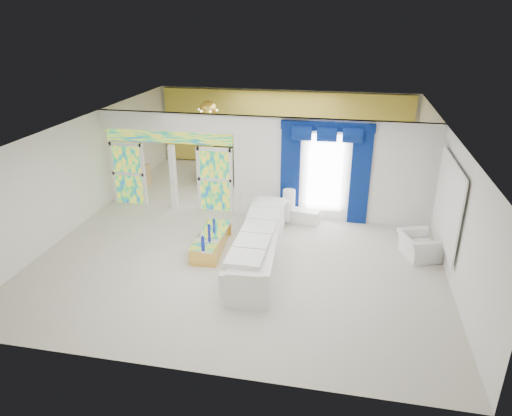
% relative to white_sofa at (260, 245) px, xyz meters
% --- Properties ---
extents(floor, '(12.00, 12.00, 0.00)m').
position_rel_white_sofa_xyz_m(floor, '(-0.54, 1.90, -0.41)').
color(floor, '#B7AF9E').
rests_on(floor, ground).
extents(dividing_wall, '(5.70, 0.18, 3.00)m').
position_rel_white_sofa_xyz_m(dividing_wall, '(1.61, 2.90, 1.09)').
color(dividing_wall, white).
rests_on(dividing_wall, ground).
extents(dividing_header, '(4.30, 0.18, 0.55)m').
position_rel_white_sofa_xyz_m(dividing_header, '(-3.39, 2.90, 2.32)').
color(dividing_header, white).
rests_on(dividing_header, dividing_wall).
extents(stained_panel_left, '(0.95, 0.04, 2.00)m').
position_rel_white_sofa_xyz_m(stained_panel_left, '(-4.82, 2.90, 0.59)').
color(stained_panel_left, '#994C3F').
rests_on(stained_panel_left, ground).
extents(stained_panel_right, '(0.95, 0.04, 2.00)m').
position_rel_white_sofa_xyz_m(stained_panel_right, '(-1.97, 2.90, 0.59)').
color(stained_panel_right, '#994C3F').
rests_on(stained_panel_right, ground).
extents(stained_transom, '(4.00, 0.05, 0.35)m').
position_rel_white_sofa_xyz_m(stained_transom, '(-3.39, 2.90, 1.84)').
color(stained_transom, '#994C3F').
rests_on(stained_transom, dividing_header).
extents(window_pane, '(1.00, 0.02, 2.30)m').
position_rel_white_sofa_xyz_m(window_pane, '(1.36, 2.80, 1.04)').
color(window_pane, white).
rests_on(window_pane, dividing_wall).
extents(blue_drape_left, '(0.55, 0.10, 2.80)m').
position_rel_white_sofa_xyz_m(blue_drape_left, '(0.36, 2.77, 0.99)').
color(blue_drape_left, '#030941').
rests_on(blue_drape_left, ground).
extents(blue_drape_right, '(0.55, 0.10, 2.80)m').
position_rel_white_sofa_xyz_m(blue_drape_right, '(2.36, 2.77, 0.99)').
color(blue_drape_right, '#030941').
rests_on(blue_drape_right, ground).
extents(blue_pelmet, '(2.60, 0.12, 0.25)m').
position_rel_white_sofa_xyz_m(blue_pelmet, '(1.36, 2.77, 2.41)').
color(blue_pelmet, '#030941').
rests_on(blue_pelmet, dividing_wall).
extents(wall_mirror, '(0.04, 2.70, 1.90)m').
position_rel_white_sofa_xyz_m(wall_mirror, '(4.40, 0.90, 1.14)').
color(wall_mirror, white).
rests_on(wall_mirror, ground).
extents(gold_curtains, '(9.70, 0.12, 2.90)m').
position_rel_white_sofa_xyz_m(gold_curtains, '(-0.54, 7.80, 1.09)').
color(gold_curtains, gold).
rests_on(gold_curtains, ground).
extents(white_sofa, '(1.22, 4.35, 0.82)m').
position_rel_white_sofa_xyz_m(white_sofa, '(0.00, 0.00, 0.00)').
color(white_sofa, silver).
rests_on(white_sofa, ground).
extents(coffee_table, '(0.75, 1.90, 0.41)m').
position_rel_white_sofa_xyz_m(coffee_table, '(-1.35, 0.30, -0.20)').
color(coffee_table, gold).
rests_on(coffee_table, ground).
extents(console_table, '(1.24, 0.54, 0.40)m').
position_rel_white_sofa_xyz_m(console_table, '(0.68, 2.48, -0.21)').
color(console_table, white).
rests_on(console_table, ground).
extents(table_lamp, '(0.36, 0.36, 0.58)m').
position_rel_white_sofa_xyz_m(table_lamp, '(0.38, 2.48, 0.28)').
color(table_lamp, white).
rests_on(table_lamp, console_table).
extents(armchair, '(1.12, 1.20, 0.63)m').
position_rel_white_sofa_xyz_m(armchair, '(3.88, 0.94, -0.09)').
color(armchair, silver).
rests_on(armchair, ground).
extents(grand_piano, '(1.70, 2.13, 1.01)m').
position_rel_white_sofa_xyz_m(grand_piano, '(-2.34, 6.04, 0.10)').
color(grand_piano, black).
rests_on(grand_piano, ground).
extents(piano_bench, '(0.88, 0.41, 0.29)m').
position_rel_white_sofa_xyz_m(piano_bench, '(-2.34, 4.44, -0.27)').
color(piano_bench, black).
rests_on(piano_bench, ground).
extents(tv_console, '(0.52, 0.47, 0.74)m').
position_rel_white_sofa_xyz_m(tv_console, '(-5.17, 4.56, -0.04)').
color(tv_console, '#A68653').
rests_on(tv_console, ground).
extents(chandelier, '(0.60, 0.60, 0.60)m').
position_rel_white_sofa_xyz_m(chandelier, '(-2.84, 5.30, 2.24)').
color(chandelier, gold).
rests_on(chandelier, ceiling).
extents(decanters, '(0.12, 1.19, 0.24)m').
position_rel_white_sofa_xyz_m(decanters, '(-1.40, 0.23, 0.11)').
color(decanters, '#153496').
rests_on(decanters, coffee_table).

